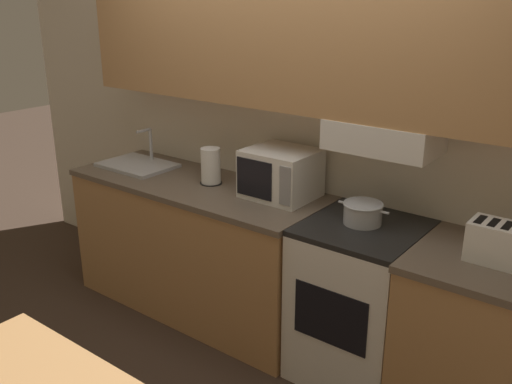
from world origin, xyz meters
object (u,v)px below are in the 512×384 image
Objects in this scene: microwave at (281,173)px; toaster at (498,243)px; sink_basin at (137,164)px; stove_range at (359,301)px; cooking_pot at (363,212)px; paper_towel_roll at (211,166)px.

microwave is 1.30m from toaster.
toaster is at bearing -0.06° from sink_basin.
stove_range is 3.10× the size of cooking_pot.
microwave is at bearing 174.85° from toaster.
microwave is 1.17m from sink_basin.
sink_basin is (-1.75, -0.03, -0.05)m from cooking_pot.
stove_range is 1.79× the size of sink_basin.
stove_range is at bearing 178.92° from toaster.
microwave is at bearing 170.45° from stove_range.
cooking_pot is (-0.02, 0.02, 0.52)m from stove_range.
toaster is (0.70, -0.04, 0.03)m from cooking_pot.
toaster is 1.79m from paper_towel_roll.
paper_towel_roll is at bearing 3.68° from sink_basin.
paper_towel_roll is at bearing 178.35° from stove_range.
microwave is 1.51× the size of toaster.
microwave reaches higher than stove_range.
cooking_pot is 1.09m from paper_towel_roll.
microwave is 1.73× the size of paper_towel_roll.
microwave is (-0.59, 0.08, 0.08)m from cooking_pot.
sink_basin is 2.18× the size of paper_towel_roll.
microwave is at bearing 8.18° from paper_towel_roll.
sink_basin is at bearing 179.94° from toaster.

